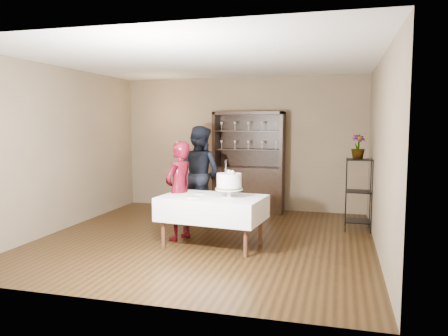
% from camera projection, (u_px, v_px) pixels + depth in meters
% --- Properties ---
extents(floor, '(5.00, 5.00, 0.00)m').
position_uv_depth(floor, '(206.00, 239.00, 6.74)').
color(floor, black).
rests_on(floor, ground).
extents(ceiling, '(5.00, 5.00, 0.00)m').
position_uv_depth(ceiling, '(205.00, 61.00, 6.45)').
color(ceiling, silver).
rests_on(ceiling, back_wall).
extents(back_wall, '(5.00, 0.02, 2.70)m').
position_uv_depth(back_wall, '(242.00, 144.00, 9.00)').
color(back_wall, brown).
rests_on(back_wall, floor).
extents(wall_left, '(0.02, 5.00, 2.70)m').
position_uv_depth(wall_left, '(62.00, 149.00, 7.24)').
color(wall_left, brown).
rests_on(wall_left, floor).
extents(wall_right, '(0.02, 5.00, 2.70)m').
position_uv_depth(wall_right, '(380.00, 155.00, 5.95)').
color(wall_right, brown).
rests_on(wall_right, floor).
extents(china_hutch, '(1.40, 0.48, 2.00)m').
position_uv_depth(china_hutch, '(249.00, 178.00, 8.78)').
color(china_hutch, black).
rests_on(china_hutch, floor).
extents(plant_etagere, '(0.42, 0.42, 1.20)m').
position_uv_depth(plant_etagere, '(359.00, 191.00, 7.23)').
color(plant_etagere, black).
rests_on(plant_etagere, floor).
extents(cake_table, '(1.55, 1.06, 0.73)m').
position_uv_depth(cake_table, '(212.00, 208.00, 6.29)').
color(cake_table, white).
rests_on(cake_table, floor).
extents(woman, '(0.52, 0.64, 1.51)m').
position_uv_depth(woman, '(179.00, 191.00, 6.64)').
color(woman, '#32040F').
rests_on(woman, floor).
extents(man, '(0.99, 0.87, 1.73)m').
position_uv_depth(man, '(199.00, 174.00, 7.83)').
color(man, black).
rests_on(man, floor).
extents(cake, '(0.46, 0.46, 0.54)m').
position_uv_depth(cake, '(229.00, 182.00, 6.17)').
color(cake, silver).
rests_on(cake, cake_table).
extents(plate_near, '(0.20, 0.20, 0.01)m').
position_uv_depth(plate_near, '(193.00, 197.00, 6.17)').
color(plate_near, silver).
rests_on(plate_near, cake_table).
extents(plate_far, '(0.18, 0.18, 0.01)m').
position_uv_depth(plate_far, '(200.00, 193.00, 6.49)').
color(plate_far, silver).
rests_on(plate_far, cake_table).
extents(potted_plant, '(0.29, 0.29, 0.40)m').
position_uv_depth(potted_plant, '(358.00, 147.00, 7.21)').
color(potted_plant, '#45622F').
rests_on(potted_plant, plant_etagere).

